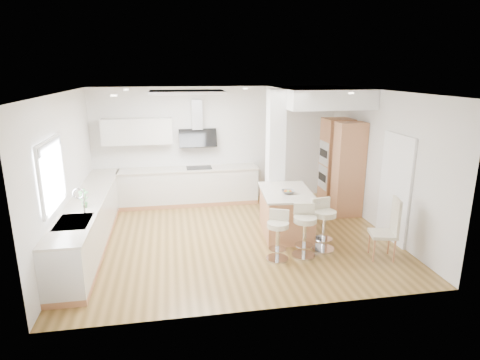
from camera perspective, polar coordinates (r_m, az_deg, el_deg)
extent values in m
plane|color=olive|center=(7.96, -0.82, -8.15)|extent=(6.00, 6.00, 0.00)
cube|color=white|center=(7.96, -0.82, -8.15)|extent=(6.00, 5.00, 0.02)
cube|color=silver|center=(9.93, -3.16, 5.07)|extent=(6.00, 0.04, 2.80)
cube|color=silver|center=(7.65, -23.66, 0.63)|extent=(0.04, 5.00, 2.80)
cube|color=silver|center=(8.50, 19.55, 2.43)|extent=(0.04, 5.00, 2.80)
cube|color=white|center=(7.82, -7.56, 12.31)|extent=(1.40, 0.95, 0.05)
cube|color=silver|center=(7.82, -7.55, 12.20)|extent=(1.25, 0.80, 0.03)
cylinder|color=silver|center=(8.75, -15.90, 12.26)|extent=(0.10, 0.10, 0.02)
cylinder|color=silver|center=(6.77, -17.51, 11.37)|extent=(0.10, 0.10, 0.02)
cylinder|color=silver|center=(8.87, 0.79, 12.86)|extent=(0.10, 0.10, 0.02)
cylinder|color=silver|center=(8.79, 11.31, 12.55)|extent=(0.10, 0.10, 0.02)
cylinder|color=silver|center=(7.42, 15.53, 11.81)|extent=(0.10, 0.10, 0.02)
cube|color=white|center=(6.73, -25.26, 0.77)|extent=(0.03, 1.15, 0.95)
cube|color=white|center=(6.63, -25.67, 5.00)|extent=(0.04, 1.28, 0.06)
cube|color=white|center=(6.86, -24.70, -3.31)|extent=(0.04, 1.28, 0.06)
cube|color=white|center=(6.16, -26.58, -0.64)|extent=(0.04, 0.06, 0.95)
cube|color=white|center=(7.30, -23.99, 1.97)|extent=(0.04, 0.06, 0.95)
cube|color=#ACAFB4|center=(6.64, -25.47, 4.37)|extent=(0.03, 1.18, 0.14)
cube|color=#443E35|center=(8.09, 21.24, -1.30)|extent=(0.02, 0.90, 2.00)
cube|color=white|center=(8.08, 21.15, -1.31)|extent=(0.05, 1.00, 2.10)
cube|color=tan|center=(8.23, -20.21, -7.95)|extent=(0.60, 4.50, 0.10)
cube|color=beige|center=(8.08, -20.49, -5.14)|extent=(0.60, 4.50, 0.76)
cube|color=beige|center=(7.95, -20.76, -2.44)|extent=(0.63, 4.50, 0.04)
cube|color=silver|center=(6.79, -22.62, -5.55)|extent=(0.50, 0.75, 0.02)
cube|color=silver|center=(6.64, -22.89, -6.50)|extent=(0.40, 0.34, 0.10)
cube|color=silver|center=(6.97, -22.27, -5.41)|extent=(0.40, 0.34, 0.10)
cylinder|color=silver|center=(6.98, -21.31, -3.20)|extent=(0.02, 0.02, 0.36)
torus|color=silver|center=(6.94, -22.02, -1.81)|extent=(0.18, 0.02, 0.18)
imported|color=#4A8E48|center=(7.33, -21.33, -2.46)|extent=(0.17, 0.12, 0.33)
cube|color=tan|center=(9.92, -7.15, -3.11)|extent=(3.30, 0.60, 0.10)
cube|color=beige|center=(9.79, -7.23, -0.72)|extent=(3.30, 0.60, 0.76)
cube|color=beige|center=(9.69, -7.31, 1.55)|extent=(3.33, 0.63, 0.04)
cube|color=black|center=(9.70, -5.84, 1.76)|extent=(0.60, 0.40, 0.01)
cube|color=beige|center=(9.66, -14.41, 6.72)|extent=(1.60, 0.34, 0.60)
cube|color=silver|center=(9.68, -6.13, 9.22)|extent=(0.25, 0.18, 0.70)
cube|color=black|center=(9.67, -6.01, 5.93)|extent=(0.90, 0.26, 0.44)
cube|color=white|center=(8.63, 5.04, 3.45)|extent=(0.35, 0.35, 2.80)
cube|color=white|center=(9.21, 10.94, 11.53)|extent=(1.78, 2.20, 0.40)
cube|color=tan|center=(9.74, 13.46, 2.36)|extent=(0.62, 0.62, 2.10)
cube|color=tan|center=(9.12, 15.18, 1.37)|extent=(0.62, 0.40, 2.10)
cube|color=silver|center=(9.57, 11.85, 3.76)|extent=(0.02, 0.55, 0.55)
cube|color=silver|center=(9.70, 11.66, 0.41)|extent=(0.02, 0.55, 0.55)
cube|color=black|center=(9.57, 11.79, 3.76)|extent=(0.01, 0.45, 0.18)
cube|color=black|center=(9.70, 11.61, 0.40)|extent=(0.01, 0.45, 0.18)
cube|color=tan|center=(8.06, 6.53, -4.70)|extent=(1.01, 1.45, 0.84)
cube|color=beige|center=(7.92, 6.63, -1.71)|extent=(1.10, 1.53, 0.04)
imported|color=slate|center=(7.77, 6.84, -1.67)|extent=(0.28, 0.28, 0.06)
sphere|color=orange|center=(7.78, 7.12, -1.65)|extent=(0.07, 0.07, 0.07)
sphere|color=orange|center=(7.78, 6.53, -1.62)|extent=(0.07, 0.07, 0.07)
sphere|color=#6BA035|center=(7.73, 6.90, -1.74)|extent=(0.07, 0.07, 0.07)
cylinder|color=silver|center=(7.12, 5.30, -11.06)|extent=(0.51, 0.51, 0.03)
cylinder|color=silver|center=(7.00, 5.36, -8.87)|extent=(0.08, 0.08, 0.58)
cylinder|color=silver|center=(7.05, 5.33, -9.73)|extent=(0.39, 0.39, 0.01)
cylinder|color=beige|center=(6.87, 5.43, -6.37)|extent=(0.49, 0.49, 0.09)
cube|color=beige|center=(6.95, 5.60, -4.93)|extent=(0.33, 0.17, 0.20)
cylinder|color=silver|center=(7.30, 9.01, -10.50)|extent=(0.49, 0.49, 0.03)
cylinder|color=silver|center=(7.17, 9.12, -8.21)|extent=(0.08, 0.08, 0.62)
cylinder|color=silver|center=(7.22, 9.07, -9.11)|extent=(0.38, 0.38, 0.01)
cylinder|color=beige|center=(7.03, 9.24, -5.58)|extent=(0.46, 0.46, 0.10)
cube|color=beige|center=(7.13, 9.11, -4.07)|extent=(0.36, 0.11, 0.21)
cylinder|color=silver|center=(7.60, 11.68, -9.54)|extent=(0.49, 0.49, 0.03)
cylinder|color=silver|center=(7.48, 11.82, -7.28)|extent=(0.08, 0.08, 0.63)
cylinder|color=silver|center=(7.52, 11.77, -8.17)|extent=(0.38, 0.38, 0.01)
cylinder|color=beige|center=(7.35, 11.97, -4.71)|extent=(0.47, 0.47, 0.10)
cube|color=beige|center=(7.42, 11.41, -3.28)|extent=(0.37, 0.11, 0.21)
cube|color=beige|center=(7.40, 19.64, -7.26)|extent=(0.51, 0.51, 0.06)
cube|color=beige|center=(7.34, 21.28, -4.99)|extent=(0.14, 0.40, 0.68)
cylinder|color=tan|center=(7.29, 18.52, -9.50)|extent=(0.04, 0.04, 0.41)
cylinder|color=tan|center=(7.59, 17.90, -8.43)|extent=(0.04, 0.04, 0.41)
cylinder|color=tan|center=(7.39, 21.10, -9.43)|extent=(0.04, 0.04, 0.41)
cylinder|color=tan|center=(7.68, 20.38, -8.38)|extent=(0.04, 0.04, 0.41)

